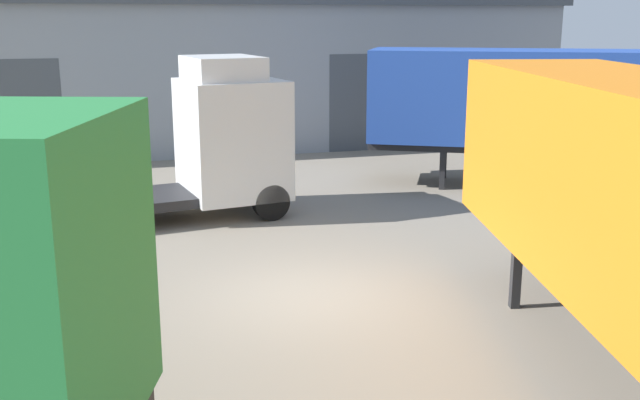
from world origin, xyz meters
The scene contains 4 objects.
ground_plane centered at (0.00, 0.00, 0.00)m, with size 60.00×60.00×0.00m, color gray.
warehouse_building centered at (0.00, 17.02, 2.81)m, with size 28.98×6.54×5.59m.
tractor_unit_white centered at (-0.74, 6.19, 1.86)m, with size 7.05×3.51×4.00m.
container_trailer_yellow centered at (9.63, 6.28, 2.57)m, with size 11.32×7.43×4.01m.
Camera 1 is at (-3.24, -12.44, 4.98)m, focal length 42.00 mm.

